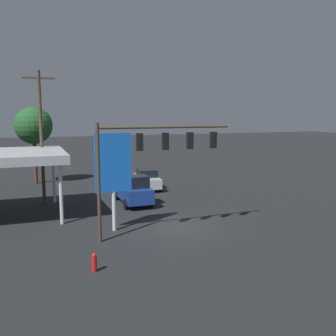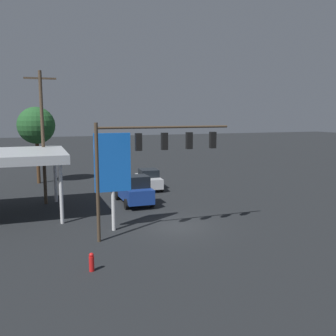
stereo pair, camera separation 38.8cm
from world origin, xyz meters
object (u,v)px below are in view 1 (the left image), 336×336
at_px(utility_pole, 41,135).
at_px(street_tree, 34,126).
at_px(sedan_waiting, 147,179).
at_px(fire_hydrant, 94,262).
at_px(traffic_signal_assembly, 154,150).
at_px(pickup_parked, 133,190).
at_px(price_sign, 113,166).

xyz_separation_m(utility_pole, street_tree, (0.36, -9.62, 0.43)).
bearing_deg(sedan_waiting, fire_hydrant, -21.20).
distance_m(traffic_signal_assembly, pickup_parked, 9.02).
bearing_deg(pickup_parked, street_tree, -149.60).
xyz_separation_m(street_tree, fire_hydrant, (-1.87, 24.07, -5.53)).
xyz_separation_m(sedan_waiting, street_tree, (9.89, -6.81, 5.01)).
bearing_deg(utility_pole, street_tree, -87.87).
relative_size(sedan_waiting, street_tree, 0.57).
bearing_deg(fire_hydrant, price_sign, -111.25).
xyz_separation_m(traffic_signal_assembly, utility_pole, (5.79, -10.50, 0.43)).
distance_m(traffic_signal_assembly, fire_hydrant, 7.47).
relative_size(utility_pole, fire_hydrant, 11.92).
bearing_deg(traffic_signal_assembly, sedan_waiting, -105.68).
relative_size(utility_pole, pickup_parked, 2.02).
height_order(traffic_signal_assembly, utility_pole, utility_pole).
bearing_deg(fire_hydrant, traffic_signal_assembly, -137.30).
xyz_separation_m(sedan_waiting, pickup_parked, (2.83, 5.27, 0.16)).
distance_m(pickup_parked, fire_hydrant, 13.08).
relative_size(price_sign, street_tree, 0.77).
bearing_deg(price_sign, utility_pole, -66.91).
bearing_deg(sedan_waiting, utility_pole, -69.87).
xyz_separation_m(utility_pole, fire_hydrant, (-1.51, 14.46, -5.10)).
distance_m(utility_pole, street_tree, 9.63).
height_order(utility_pole, street_tree, utility_pole).
bearing_deg(street_tree, sedan_waiting, 145.43).
bearing_deg(street_tree, utility_pole, 92.13).
bearing_deg(street_tree, price_sign, 102.54).
distance_m(utility_pole, sedan_waiting, 10.94).
height_order(traffic_signal_assembly, street_tree, street_tree).
xyz_separation_m(traffic_signal_assembly, sedan_waiting, (-3.74, -13.31, -4.16)).
height_order(utility_pole, sedan_waiting, utility_pole).
xyz_separation_m(price_sign, fire_hydrant, (2.22, 5.71, -3.64)).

